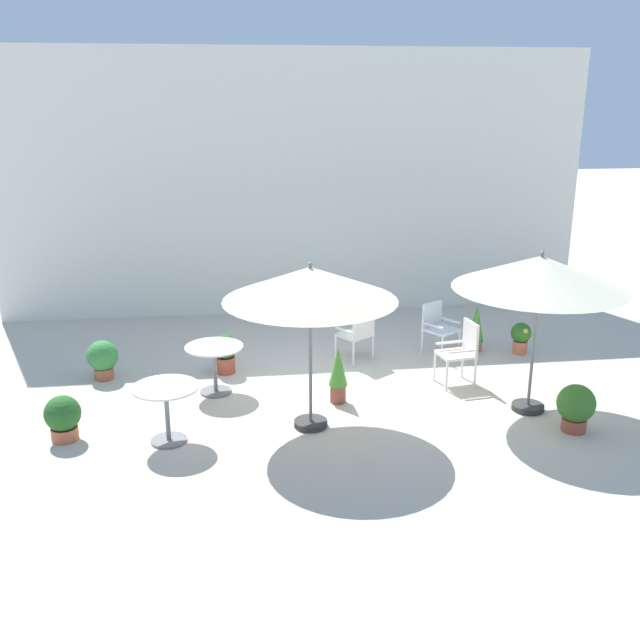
% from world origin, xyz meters
% --- Properties ---
extents(ground_plane, '(60.00, 60.00, 0.00)m').
position_xyz_m(ground_plane, '(0.00, 0.00, 0.00)').
color(ground_plane, beige).
extents(villa_facade, '(11.29, 0.30, 4.99)m').
position_xyz_m(villa_facade, '(0.00, 4.04, 2.50)').
color(villa_facade, silver).
rests_on(villa_facade, ground).
extents(patio_umbrella_0, '(2.27, 2.27, 2.23)m').
position_xyz_m(patio_umbrella_0, '(2.68, -1.21, 1.93)').
color(patio_umbrella_0, '#2D2D2D').
rests_on(patio_umbrella_0, ground).
extents(patio_umbrella_1, '(2.19, 2.19, 2.20)m').
position_xyz_m(patio_umbrella_1, '(-0.35, -1.32, 1.91)').
color(patio_umbrella_1, '#2D2D2D').
rests_on(patio_umbrella_1, ground).
extents(cafe_table_0, '(0.83, 0.83, 0.75)m').
position_xyz_m(cafe_table_0, '(-2.16, -1.52, 0.52)').
color(cafe_table_0, silver).
rests_on(cafe_table_0, ground).
extents(cafe_table_1, '(0.83, 0.83, 0.72)m').
position_xyz_m(cafe_table_1, '(-1.58, -0.03, 0.50)').
color(cafe_table_1, silver).
rests_on(cafe_table_1, ground).
extents(patio_chair_0, '(0.65, 0.65, 0.89)m').
position_xyz_m(patio_chair_0, '(0.70, 0.97, 0.51)').
color(patio_chair_0, white).
rests_on(patio_chair_0, ground).
extents(patio_chair_1, '(0.66, 0.65, 0.86)m').
position_xyz_m(patio_chair_1, '(2.08, 1.17, 0.50)').
color(patio_chair_1, white).
rests_on(patio_chair_1, ground).
extents(patio_chair_2, '(0.56, 0.52, 0.96)m').
position_xyz_m(patio_chair_2, '(2.05, -0.15, 0.55)').
color(patio_chair_2, white).
rests_on(patio_chair_2, ground).
extents(potted_plant_0, '(0.47, 0.47, 0.60)m').
position_xyz_m(potted_plant_0, '(-3.28, 0.73, 0.33)').
color(potted_plant_0, '#A8573D').
rests_on(potted_plant_0, ground).
extents(potted_plant_1, '(0.27, 0.27, 0.83)m').
position_xyz_m(potted_plant_1, '(2.76, 1.21, 0.43)').
color(potted_plant_1, '#C36146').
rests_on(potted_plant_1, ground).
extents(potted_plant_2, '(0.49, 0.49, 0.63)m').
position_xyz_m(potted_plant_2, '(3.01, -1.90, 0.34)').
color(potted_plant_2, '#A24836').
rests_on(potted_plant_2, ground).
extents(potted_plant_3, '(0.34, 0.35, 0.53)m').
position_xyz_m(potted_plant_3, '(3.46, 0.98, 0.30)').
color(potted_plant_3, '#CE6A4A').
rests_on(potted_plant_3, ground).
extents(potted_plant_4, '(0.39, 0.39, 0.62)m').
position_xyz_m(potted_plant_4, '(-1.43, 0.75, 0.35)').
color(potted_plant_4, '#AC4A34').
rests_on(potted_plant_4, ground).
extents(potted_plant_5, '(0.27, 0.27, 0.83)m').
position_xyz_m(potted_plant_5, '(0.13, -0.60, 0.44)').
color(potted_plant_5, brown).
rests_on(potted_plant_5, ground).
extents(potted_plant_6, '(0.45, 0.45, 0.59)m').
position_xyz_m(potted_plant_6, '(-3.46, -1.30, 0.31)').
color(potted_plant_6, '#BB613F').
rests_on(potted_plant_6, ground).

